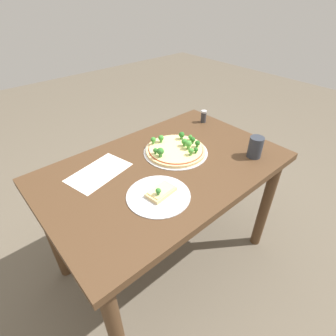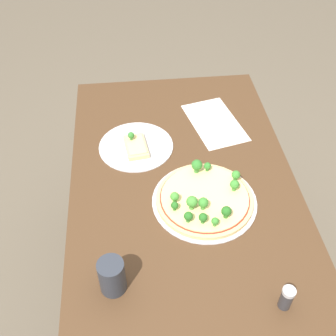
% 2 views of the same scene
% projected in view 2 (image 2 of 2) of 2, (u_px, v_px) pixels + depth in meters
% --- Properties ---
extents(ground_plane, '(8.00, 8.00, 0.00)m').
position_uv_depth(ground_plane, '(179.00, 284.00, 1.89)').
color(ground_plane, brown).
extents(dining_table, '(1.16, 0.74, 0.70)m').
position_uv_depth(dining_table, '(182.00, 196.00, 1.47)').
color(dining_table, '#4C331E').
rests_on(dining_table, ground_plane).
extents(pizza_tray_whole, '(0.33, 0.33, 0.07)m').
position_uv_depth(pizza_tray_whole, '(205.00, 198.00, 1.30)').
color(pizza_tray_whole, silver).
rests_on(pizza_tray_whole, dining_table).
extents(pizza_tray_slice, '(0.26, 0.26, 0.06)m').
position_uv_depth(pizza_tray_slice, '(136.00, 146.00, 1.49)').
color(pizza_tray_slice, silver).
rests_on(pizza_tray_slice, dining_table).
extents(drinking_cup, '(0.07, 0.07, 0.11)m').
position_uv_depth(drinking_cup, '(112.00, 276.00, 1.07)').
color(drinking_cup, '#2D333D').
rests_on(drinking_cup, dining_table).
extents(condiment_shaker, '(0.03, 0.03, 0.08)m').
position_uv_depth(condiment_shaker, '(287.00, 298.00, 1.04)').
color(condiment_shaker, '#333338').
rests_on(condiment_shaker, dining_table).
extents(paper_menu, '(0.31, 0.23, 0.00)m').
position_uv_depth(paper_menu, '(215.00, 123.00, 1.59)').
color(paper_menu, white).
rests_on(paper_menu, dining_table).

